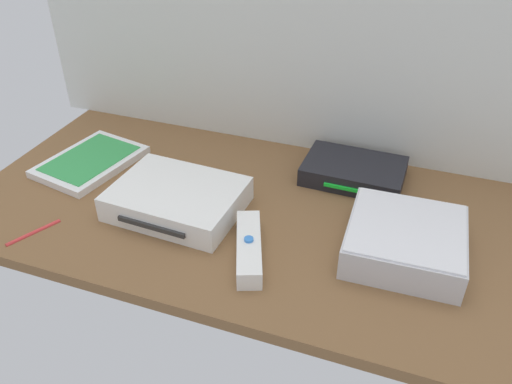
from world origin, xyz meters
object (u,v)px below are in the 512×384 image
game_console (177,199)px  remote_wand (249,248)px  stylus_pen (33,231)px  game_case (90,161)px  mini_computer (405,241)px  network_router (354,171)px

game_console → remote_wand: 16.96cm
game_console → stylus_pen: size_ratio=2.42×
game_case → stylus_pen: bearing=-69.4°
game_case → stylus_pen: (3.62, -20.96, -0.41)cm
game_console → mini_computer: bearing=4.9°
game_case → remote_wand: remote_wand is taller
mini_computer → game_case: size_ratio=0.82×
game_console → network_router: game_console is taller
game_case → network_router: bearing=25.0°
mini_computer → game_console: bearing=-178.0°
network_router → stylus_pen: size_ratio=2.03×
network_router → remote_wand: size_ratio=1.21×
remote_wand → stylus_pen: remote_wand is taller
game_console → stylus_pen: game_console is taller
network_router → stylus_pen: (-45.00, -33.19, -1.35)cm
game_console → network_router: bearing=39.8°
game_case → network_router: (48.62, 12.23, 0.94)cm
network_router → stylus_pen: network_router is taller
mini_computer → stylus_pen: (-56.16, -14.91, -2.29)cm
mini_computer → remote_wand: bearing=-159.2°
network_router → remote_wand: 28.61cm
network_router → remote_wand: bearing=-110.6°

